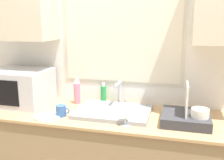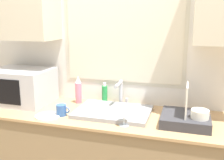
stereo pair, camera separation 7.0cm
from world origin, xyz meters
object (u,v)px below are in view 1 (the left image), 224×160
Objects in this scene: soap_bottle at (103,94)px; mug_near_sink at (61,111)px; microwave at (19,87)px; wine_glass at (125,110)px; dish_rack at (187,116)px; spray_bottle at (77,90)px; faucet at (120,91)px.

soap_bottle reaches higher than mug_near_sink.
soap_bottle is at bearing 14.31° from microwave.
wine_glass reaches higher than mug_near_sink.
dish_rack is 1.36× the size of spray_bottle.
microwave reaches higher than mug_near_sink.
spray_bottle reaches higher than wine_glass.
dish_rack is 3.04× the size of mug_near_sink.
spray_bottle is 0.33m from mug_near_sink.
dish_rack is at bearing -4.25° from microwave.
microwave reaches higher than soap_bottle.
microwave is at bearing -165.69° from soap_bottle.
wine_glass is (0.51, -0.37, -0.01)m from spray_bottle.
mug_near_sink is 0.71× the size of wine_glass.
wine_glass is (1.00, -0.25, -0.04)m from microwave.
spray_bottle is 2.24× the size of mug_near_sink.
wine_glass is at bearing -72.29° from faucet.
microwave is 4.69× the size of mug_near_sink.
faucet is 1.16× the size of soap_bottle.
faucet is 1.96× the size of mug_near_sink.
dish_rack is 0.95m from spray_bottle.
faucet reaches higher than wine_glass.
spray_bottle is 0.23m from soap_bottle.
faucet is 0.44m from wine_glass.
faucet is at bearing 6.22° from spray_bottle.
spray_bottle is at bearing 89.57° from mug_near_sink.
microwave reaches higher than wine_glass.
spray_bottle is 1.60× the size of wine_glass.
mug_near_sink is (-0.38, -0.36, -0.09)m from faucet.
faucet is at bearing 107.71° from wine_glass.
soap_bottle is (-0.70, 0.29, 0.03)m from dish_rack.
spray_bottle is (-0.37, -0.04, -0.01)m from faucet.
dish_rack is 0.45m from wine_glass.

